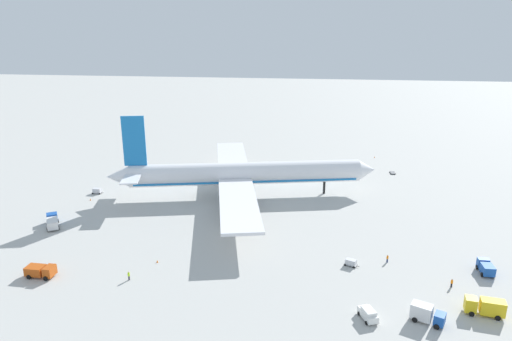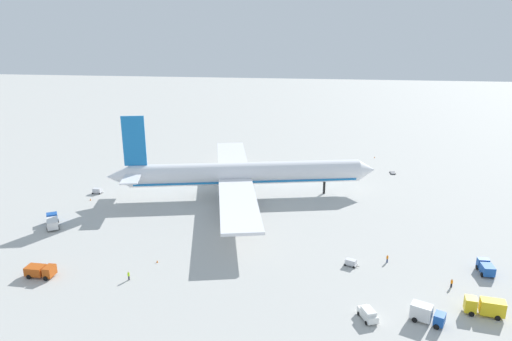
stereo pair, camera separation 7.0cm
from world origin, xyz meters
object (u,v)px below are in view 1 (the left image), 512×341
airliner (241,174)px  service_truck_3 (485,306)px  baggage_cart_1 (351,262)px  service_truck_2 (486,267)px  baggage_cart_0 (393,173)px  traffic_cone_3 (157,261)px  service_truck_0 (426,314)px  service_truck_1 (52,221)px  service_van (368,314)px  ground_worker_0 (452,283)px  service_truck_4 (41,271)px  traffic_cone_1 (375,157)px  traffic_cone_0 (90,199)px  ground_worker_1 (387,259)px  traffic_cone_2 (158,166)px  baggage_cart_2 (97,191)px  ground_worker_2 (129,276)px

airliner → service_truck_3: size_ratio=11.70×
service_truck_3 → baggage_cart_1: (-21.10, 13.90, -0.89)m
airliner → service_truck_2: (54.07, -35.72, -5.24)m
baggage_cart_0 → traffic_cone_3: 87.68m
service_truck_0 → service_truck_1: 85.08m
service_van → ground_worker_0: 20.21m
service_truck_0 → service_truck_4: 70.47m
service_truck_0 → traffic_cone_1: size_ratio=10.38×
service_truck_1 → baggage_cart_1: bearing=-7.9°
service_truck_0 → traffic_cone_0: service_truck_0 is taller
ground_worker_1 → service_truck_0: bearing=-79.8°
traffic_cone_0 → traffic_cone_2: 34.23m
service_truck_2 → traffic_cone_2: service_truck_2 is taller
service_truck_3 → baggage_cart_0: bearing=92.9°
service_truck_2 → baggage_cart_2: (-95.52, 32.35, -0.45)m
service_truck_1 → service_van: bearing=-21.0°
baggage_cart_0 → traffic_cone_0: (-86.24, -36.01, 0.01)m
traffic_cone_1 → service_truck_2: bearing=-81.3°
service_truck_3 → service_van: size_ratio=1.44×
service_truck_2 → ground_worker_2: service_truck_2 is taller
service_truck_2 → traffic_cone_0: service_truck_2 is taller
ground_worker_1 → traffic_cone_0: (-76.48, 24.96, -0.56)m
traffic_cone_3 → ground_worker_2: bearing=-112.8°
baggage_cart_0 → traffic_cone_3: bearing=-129.9°
service_truck_3 → traffic_cone_1: bearing=94.6°
service_truck_2 → ground_worker_0: (-7.87, -6.12, -0.44)m
traffic_cone_0 → traffic_cone_3: 43.32m
baggage_cart_2 → ground_worker_0: 95.72m
service_van → baggage_cart_2: service_van is taller
ground_worker_1 → traffic_cone_0: 80.45m
traffic_cone_0 → traffic_cone_2: size_ratio=1.00×
service_truck_1 → airliner: bearing=32.5°
service_truck_2 → baggage_cart_2: service_truck_2 is taller
traffic_cone_3 → service_truck_0: bearing=-14.8°
service_truck_2 → traffic_cone_2: (-87.06, 60.21, -1.01)m
service_truck_1 → service_van: size_ratio=1.62×
ground_worker_2 → traffic_cone_2: 74.36m
baggage_cart_0 → baggage_cart_2: bearing=-160.6°
service_truck_1 → service_truck_3: size_ratio=1.12×
ground_worker_1 → traffic_cone_2: ground_worker_1 is taller
service_truck_0 → ground_worker_0: size_ratio=3.43×
baggage_cart_1 → traffic_cone_2: size_ratio=5.68×
ground_worker_1 → ground_worker_0: bearing=-37.4°
service_van → traffic_cone_1: service_van is taller
baggage_cart_1 → ground_worker_1: 7.83m
service_truck_4 → traffic_cone_2: size_ratio=10.07×
service_truck_1 → service_van: service_truck_1 is taller
service_truck_3 → traffic_cone_0: size_ratio=11.68×
service_truck_3 → service_van: service_truck_3 is taller
baggage_cart_0 → traffic_cone_1: size_ratio=6.09×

